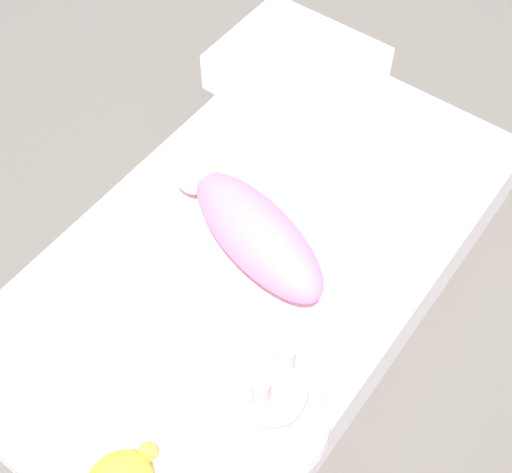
{
  "coord_description": "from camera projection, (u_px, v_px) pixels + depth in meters",
  "views": [
    {
      "loc": [
        -0.74,
        -0.56,
        1.57
      ],
      "look_at": [
        -0.0,
        -0.01,
        0.26
      ],
      "focal_mm": 50.0,
      "sensor_mm": 36.0,
      "label": 1
    }
  ],
  "objects": [
    {
      "name": "ground_plane",
      "position": [
        255.0,
        293.0,
        1.82
      ],
      "size": [
        12.0,
        12.0,
        0.0
      ],
      "primitive_type": "plane",
      "color": "#514C47"
    },
    {
      "name": "bed_mattress",
      "position": [
        255.0,
        271.0,
        1.73
      ],
      "size": [
        1.36,
        0.76,
        0.21
      ],
      "color": "white",
      "rests_on": "ground_plane"
    },
    {
      "name": "swaddled_baby",
      "position": [
        248.0,
        226.0,
        1.59
      ],
      "size": [
        0.27,
        0.51,
        0.14
      ],
      "rotation": [
        0.0,
        0.0,
        1.29
      ],
      "color": "pink",
      "rests_on": "bed_mattress"
    },
    {
      "name": "pillow",
      "position": [
        297.0,
        69.0,
        1.91
      ],
      "size": [
        0.33,
        0.39,
        0.11
      ],
      "color": "white",
      "rests_on": "bed_mattress"
    },
    {
      "name": "bunny_plush",
      "position": [
        271.0,
        419.0,
        1.27
      ],
      "size": [
        0.22,
        0.22,
        0.36
      ],
      "color": "silver",
      "rests_on": "bed_mattress"
    }
  ]
}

